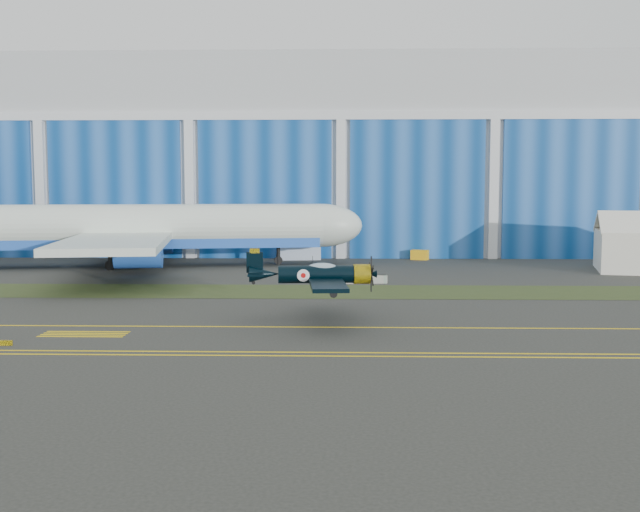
{
  "coord_description": "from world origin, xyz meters",
  "views": [
    {
      "loc": [
        0.07,
        -59.49,
        10.28
      ],
      "look_at": [
        -1.82,
        6.9,
        4.2
      ],
      "focal_mm": 42.0,
      "sensor_mm": 36.0,
      "label": 1
    }
  ],
  "objects_px": {
    "shipping_container": "(299,250)",
    "jetliner": "(137,178)",
    "tug": "(420,255)",
    "warbird": "(317,274)"
  },
  "relations": [
    {
      "from": "warbird",
      "to": "tug",
      "type": "relative_size",
      "value": 6.07
    },
    {
      "from": "shipping_container",
      "to": "jetliner",
      "type": "bearing_deg",
      "value": -161.71
    },
    {
      "from": "jetliner",
      "to": "shipping_container",
      "type": "distance_m",
      "value": 24.92
    },
    {
      "from": "warbird",
      "to": "tug",
      "type": "xyz_separation_m",
      "value": [
        13.14,
        49.49,
        -2.9
      ]
    },
    {
      "from": "warbird",
      "to": "jetliner",
      "type": "bearing_deg",
      "value": 117.14
    },
    {
      "from": "shipping_container",
      "to": "tug",
      "type": "height_order",
      "value": "shipping_container"
    },
    {
      "from": "warbird",
      "to": "jetliner",
      "type": "xyz_separation_m",
      "value": [
        -24.6,
        39.34,
        7.94
      ]
    },
    {
      "from": "jetliner",
      "to": "tug",
      "type": "relative_size",
      "value": 31.21
    },
    {
      "from": "jetliner",
      "to": "tug",
      "type": "distance_m",
      "value": 40.56
    },
    {
      "from": "jetliner",
      "to": "shipping_container",
      "type": "bearing_deg",
      "value": 16.45
    }
  ]
}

